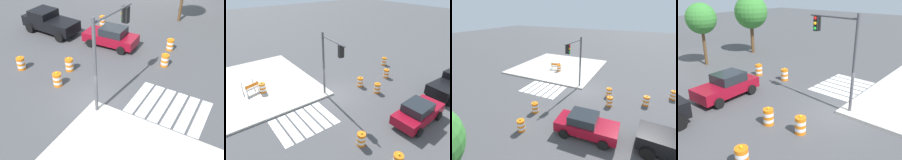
% 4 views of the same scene
% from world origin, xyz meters
% --- Properties ---
extents(ground_plane, '(120.00, 120.00, 0.00)m').
position_xyz_m(ground_plane, '(0.00, 0.00, 0.00)').
color(ground_plane, '#474749').
extents(crosswalk_stripes, '(4.35, 3.20, 0.02)m').
position_xyz_m(crosswalk_stripes, '(4.00, 1.80, 0.01)').
color(crosswalk_stripes, silver).
rests_on(crosswalk_stripes, ground).
extents(sports_car, '(4.40, 2.33, 1.63)m').
position_xyz_m(sports_car, '(-2.69, 6.67, 0.81)').
color(sports_car, maroon).
rests_on(sports_car, ground).
extents(traffic_barrel_near_corner, '(0.56, 0.56, 1.02)m').
position_xyz_m(traffic_barrel_near_corner, '(-6.40, 0.50, 0.45)').
color(traffic_barrel_near_corner, orange).
rests_on(traffic_barrel_near_corner, ground).
extents(traffic_barrel_median_near, '(0.56, 0.56, 1.02)m').
position_xyz_m(traffic_barrel_median_near, '(-3.38, 2.06, 0.45)').
color(traffic_barrel_median_near, orange).
rests_on(traffic_barrel_median_near, ground).
extents(traffic_barrel_median_far, '(0.56, 0.56, 1.02)m').
position_xyz_m(traffic_barrel_median_far, '(-2.94, 0.25, 0.45)').
color(traffic_barrel_median_far, orange).
rests_on(traffic_barrel_median_far, ground).
extents(traffic_barrel_far_curb, '(0.56, 0.56, 1.02)m').
position_xyz_m(traffic_barrel_far_curb, '(2.15, 5.92, 0.45)').
color(traffic_barrel_far_curb, orange).
rests_on(traffic_barrel_far_curb, ground).
extents(traffic_barrel_opposite_curb, '(0.56, 0.56, 1.02)m').
position_xyz_m(traffic_barrel_opposite_curb, '(1.66, 8.37, 0.45)').
color(traffic_barrel_opposite_curb, orange).
rests_on(traffic_barrel_opposite_curb, ground).
extents(traffic_light_pole, '(0.54, 3.28, 5.50)m').
position_xyz_m(traffic_light_pole, '(0.69, 0.53, 3.91)').
color(traffic_light_pole, '#4C4C51').
rests_on(traffic_light_pole, sidewalk_corner).
extents(street_tree_streetside_near, '(3.55, 3.55, 6.24)m').
position_xyz_m(street_tree_streetside_near, '(6.44, 14.63, 4.43)').
color(street_tree_streetside_near, brown).
rests_on(street_tree_streetside_near, ground).
extents(street_tree_streetside_mid, '(2.75, 2.75, 5.67)m').
position_xyz_m(street_tree_streetside_mid, '(0.41, 14.39, 4.27)').
color(street_tree_streetside_mid, brown).
rests_on(street_tree_streetside_mid, ground).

